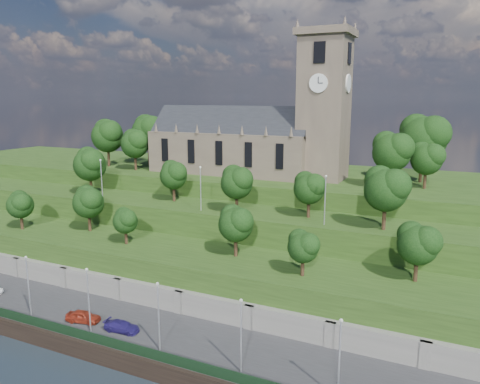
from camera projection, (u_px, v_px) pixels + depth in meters
The scene contains 16 objects.
ground at pixel (90, 361), 53.67m from camera, with size 320.00×320.00×0.00m, color black.
promenade at pixel (123, 329), 58.80m from camera, with size 160.00×12.00×2.00m, color #2D2D30.
quay_wall at pixel (89, 352), 53.41m from camera, with size 160.00×0.50×2.20m, color black.
fence at pixel (92, 337), 53.69m from camera, with size 160.00×0.10×1.20m, color black.
retaining_wall at pixel (151, 300), 63.80m from camera, with size 160.00×2.10×5.00m.
embankment_lower at pixel (175, 275), 68.84m from camera, with size 160.00×12.00×8.00m, color #254216.
embankment_upper at pixel (211, 241), 78.20m from camera, with size 160.00×10.00×12.00m, color #254216.
hilltop at pixel (259, 207), 96.53m from camera, with size 160.00×32.00×15.00m, color #254216.
church at pixel (256, 135), 89.65m from camera, with size 38.60×12.35×27.60m.
trees_lower at pixel (185, 218), 66.87m from camera, with size 66.71×8.72×7.57m.
trees_upper at pixel (223, 176), 73.82m from camera, with size 58.78×8.28×8.82m.
trees_hilltop at pixel (255, 138), 89.32m from camera, with size 70.80×16.80×11.88m.
lamp_posts_promenade at pixel (88, 295), 55.40m from camera, with size 60.36×0.36×8.05m.
lamp_posts_upper at pixel (201, 185), 73.52m from camera, with size 40.36×0.36×7.12m.
car_left at pixel (83, 316), 58.52m from camera, with size 1.75×4.34×1.48m, color maroon.
car_right at pixel (122, 326), 56.18m from camera, with size 1.80×4.42×1.28m, color navy.
Camera 1 is at (36.32, -36.79, 29.70)m, focal length 35.00 mm.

